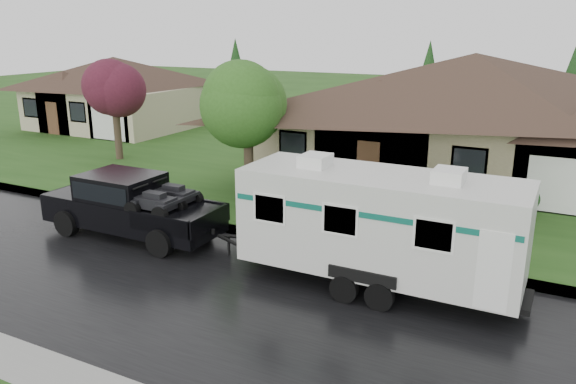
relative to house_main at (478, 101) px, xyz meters
name	(u,v)px	position (x,y,z in m)	size (l,w,h in m)	color
ground	(303,277)	(-2.29, -13.84, -3.59)	(140.00, 140.00, 0.00)	#224A17
road	(269,306)	(-2.29, -15.84, -3.59)	(140.00, 8.00, 0.01)	black
curb	(333,248)	(-2.29, -11.59, -3.52)	(140.00, 0.50, 0.15)	gray
lawn	(429,165)	(-2.29, 1.16, -3.52)	(140.00, 26.00, 0.15)	#224A17
house_main	(478,101)	(0.00, 0.00, 0.00)	(19.44, 10.80, 6.90)	gray
house_far	(116,87)	(-24.07, 2.02, -0.62)	(10.80, 8.64, 5.80)	tan
tree_left_green	(248,103)	(-7.49, -8.11, 0.39)	(3.34, 3.34, 5.53)	#382B1E
tree_red	(114,91)	(-17.21, -5.29, 0.15)	(3.13, 3.13, 5.18)	#382B1E
shrub_row	(445,185)	(-0.29, -4.54, -2.94)	(13.60, 1.00, 1.00)	#143814
pickup_truck	(129,203)	(-9.02, -13.46, -2.45)	(6.37, 2.42, 2.12)	black
travel_trailer	(380,222)	(-0.20, -13.46, -1.72)	(7.86, 2.76, 3.53)	silver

